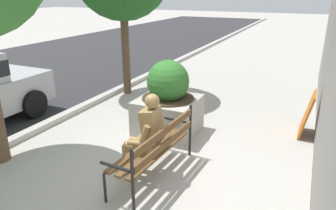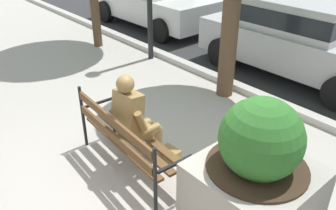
{
  "view_description": "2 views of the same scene",
  "coord_description": "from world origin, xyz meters",
  "views": [
    {
      "loc": [
        -4.0,
        -2.1,
        2.77
      ],
      "look_at": [
        1.38,
        0.41,
        0.6
      ],
      "focal_mm": 33.61,
      "sensor_mm": 36.0,
      "label": 1
    },
    {
      "loc": [
        2.92,
        -2.1,
        3.02
      ],
      "look_at": [
        -0.19,
        0.58,
        0.75
      ],
      "focal_mm": 37.37,
      "sensor_mm": 36.0,
      "label": 2
    }
  ],
  "objects": [
    {
      "name": "ground_plane",
      "position": [
        0.0,
        0.0,
        0.0
      ],
      "size": [
        80.0,
        80.0,
        0.0
      ],
      "primitive_type": "plane",
      "color": "#ADA8A0"
    },
    {
      "name": "concrete_planter",
      "position": [
        1.38,
        0.41,
        0.64
      ],
      "size": [
        1.15,
        1.15,
        1.51
      ],
      "color": "#A8A399",
      "rests_on": "ground"
    },
    {
      "name": "parked_car_silver",
      "position": [
        -0.56,
        4.4,
        0.84
      ],
      "size": [
        4.12,
        1.95,
        1.56
      ],
      "color": "#B7B7BC",
      "rests_on": "ground"
    },
    {
      "name": "park_bench",
      "position": [
        -0.2,
        -0.13,
        0.54
      ],
      "size": [
        1.83,
        0.63,
        0.95
      ],
      "color": "brown",
      "rests_on": "ground"
    },
    {
      "name": "bronze_statue_seated",
      "position": [
        -0.2,
        0.08,
        0.67
      ],
      "size": [
        0.62,
        0.79,
        1.37
      ],
      "color": "olive",
      "rests_on": "ground"
    },
    {
      "name": "curb_stone",
      "position": [
        0.0,
        2.9,
        0.06
      ],
      "size": [
        60.0,
        0.2,
        0.12
      ],
      "primitive_type": "cube",
      "color": "#B2AFA8",
      "rests_on": "ground"
    }
  ]
}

